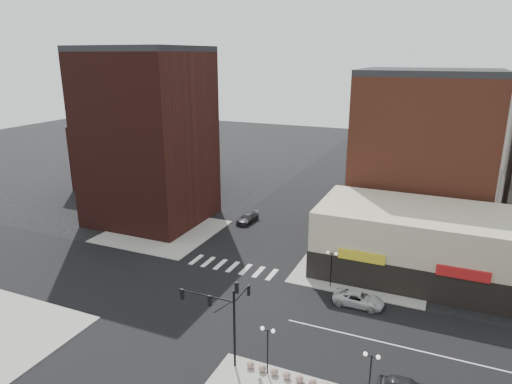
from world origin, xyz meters
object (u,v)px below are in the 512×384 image
at_px(street_lamp_se_a, 268,339).
at_px(white_suv, 359,299).
at_px(traffic_signal, 225,309).
at_px(street_lamp_se_b, 371,365).
at_px(dark_sedan_north, 248,218).
at_px(street_lamp_ne, 332,260).

relative_size(street_lamp_se_a, white_suv, 0.81).
relative_size(traffic_signal, street_lamp_se_b, 1.87).
height_order(street_lamp_se_b, dark_sedan_north, street_lamp_se_b).
relative_size(street_lamp_ne, dark_sedan_north, 0.88).
bearing_deg(street_lamp_ne, dark_sedan_north, 138.55).
height_order(white_suv, dark_sedan_north, white_suv).
bearing_deg(dark_sedan_north, street_lamp_se_b, -47.58).
xyz_separation_m(street_lamp_se_a, street_lamp_se_b, (8.00, 0.00, 0.00)).
bearing_deg(street_lamp_se_a, street_lamp_se_b, 0.00).
bearing_deg(street_lamp_se_a, white_suv, 71.20).
bearing_deg(street_lamp_se_b, traffic_signal, 179.18).
height_order(street_lamp_ne, white_suv, street_lamp_ne).
height_order(traffic_signal, street_lamp_se_b, traffic_signal).
distance_m(street_lamp_se_b, street_lamp_ne, 17.46).
distance_m(traffic_signal, street_lamp_se_b, 11.88).
distance_m(street_lamp_se_b, white_suv, 14.15).
distance_m(street_lamp_se_a, white_suv, 14.48).
bearing_deg(white_suv, street_lamp_se_a, 161.43).
bearing_deg(street_lamp_se_b, street_lamp_se_a, 180.00).
height_order(street_lamp_se_b, street_lamp_ne, same).
relative_size(street_lamp_se_a, dark_sedan_north, 0.88).
bearing_deg(street_lamp_se_a, dark_sedan_north, 117.09).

